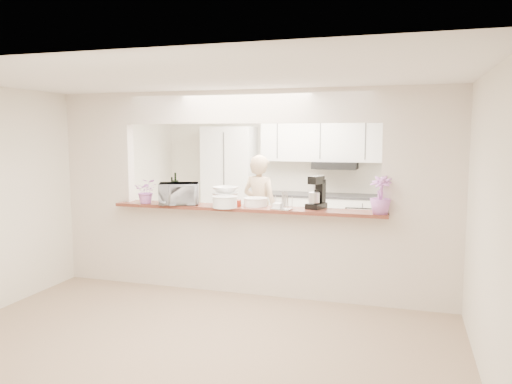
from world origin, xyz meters
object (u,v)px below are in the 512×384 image
at_px(stand_mixer, 317,194).
at_px(toaster_oven, 179,194).
at_px(person, 260,209).
at_px(refrigerator, 417,203).

bearing_deg(stand_mixer, toaster_oven, -174.62).
bearing_deg(person, stand_mixer, 145.53).
bearing_deg(person, toaster_oven, 86.99).
xyz_separation_m(stand_mixer, person, (-1.13, 1.44, -0.44)).
relative_size(stand_mixer, person, 0.24).
relative_size(toaster_oven, stand_mixer, 1.25).
height_order(toaster_oven, person, person).
distance_m(stand_mixer, person, 1.88).
xyz_separation_m(refrigerator, toaster_oven, (-2.92, -2.75, 0.38)).
bearing_deg(refrigerator, stand_mixer, -114.81).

